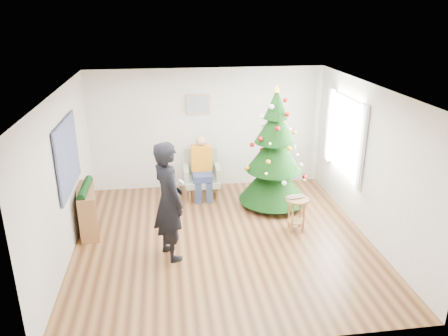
{
  "coord_description": "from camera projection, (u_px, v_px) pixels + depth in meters",
  "views": [
    {
      "loc": [
        -0.88,
        -6.56,
        3.81
      ],
      "look_at": [
        0.1,
        0.6,
        1.1
      ],
      "focal_mm": 35.0,
      "sensor_mm": 36.0,
      "label": 1
    }
  ],
  "objects": [
    {
      "name": "game_controller",
      "position": [
        181.0,
        182.0,
        6.62
      ],
      "size": [
        0.09,
        0.13,
        0.04
      ],
      "primitive_type": "cube",
      "rotation": [
        0.0,
        0.0,
        0.41
      ],
      "color": "white",
      "rests_on": "standing_man"
    },
    {
      "name": "wall_left",
      "position": [
        63.0,
        177.0,
        6.76
      ],
      "size": [
        0.0,
        5.0,
        5.0
      ],
      "primitive_type": "plane",
      "rotation": [
        1.57,
        0.0,
        1.57
      ],
      "color": "silver",
      "rests_on": "floor"
    },
    {
      "name": "laptop",
      "position": [
        297.0,
        198.0,
        7.64
      ],
      "size": [
        0.38,
        0.3,
        0.03
      ],
      "primitive_type": "imported",
      "rotation": [
        0.0,
        0.0,
        0.25
      ],
      "color": "silver",
      "rests_on": "stool"
    },
    {
      "name": "framed_picture",
      "position": [
        198.0,
        104.0,
        9.14
      ],
      "size": [
        0.52,
        0.05,
        0.42
      ],
      "color": "tan",
      "rests_on": "wall_back"
    },
    {
      "name": "christmas_tree",
      "position": [
        274.0,
        153.0,
        8.47
      ],
      "size": [
        1.35,
        1.35,
        2.45
      ],
      "rotation": [
        0.0,
        0.0,
        0.42
      ],
      "color": "#3F2816",
      "rests_on": "floor"
    },
    {
      "name": "tapestry",
      "position": [
        68.0,
        156.0,
        6.95
      ],
      "size": [
        0.03,
        1.5,
        1.15
      ],
      "primitive_type": "cube",
      "color": "black",
      "rests_on": "wall_left"
    },
    {
      "name": "wall_right",
      "position": [
        369.0,
        163.0,
        7.39
      ],
      "size": [
        0.0,
        5.0,
        5.0
      ],
      "primitive_type": "plane",
      "rotation": [
        1.57,
        0.0,
        -1.57
      ],
      "color": "silver",
      "rests_on": "floor"
    },
    {
      "name": "wall_back",
      "position": [
        207.0,
        129.0,
        9.4
      ],
      "size": [
        5.0,
        0.0,
        5.0
      ],
      "primitive_type": "plane",
      "rotation": [
        1.57,
        0.0,
        0.0
      ],
      "color": "silver",
      "rests_on": "floor"
    },
    {
      "name": "console",
      "position": [
        88.0,
        210.0,
        7.72
      ],
      "size": [
        0.47,
        1.04,
        0.8
      ],
      "primitive_type": "cube",
      "rotation": [
        0.0,
        0.0,
        0.17
      ],
      "color": "brown",
      "rests_on": "floor"
    },
    {
      "name": "wall_front",
      "position": [
        253.0,
        250.0,
        4.76
      ],
      "size": [
        5.0,
        0.0,
        5.0
      ],
      "primitive_type": "plane",
      "rotation": [
        -1.57,
        0.0,
        0.0
      ],
      "color": "silver",
      "rests_on": "floor"
    },
    {
      "name": "garland",
      "position": [
        85.0,
        188.0,
        7.57
      ],
      "size": [
        0.14,
        0.9,
        0.14
      ],
      "primitive_type": "cylinder",
      "rotation": [
        1.57,
        0.0,
        0.0
      ],
      "color": "black",
      "rests_on": "console"
    },
    {
      "name": "stool",
      "position": [
        296.0,
        214.0,
        7.75
      ],
      "size": [
        0.41,
        0.41,
        0.62
      ],
      "rotation": [
        0.0,
        0.0,
        -0.1
      ],
      "color": "brown",
      "rests_on": "floor"
    },
    {
      "name": "standing_man",
      "position": [
        169.0,
        201.0,
        6.73
      ],
      "size": [
        0.71,
        0.83,
        1.93
      ],
      "primitive_type": "imported",
      "rotation": [
        0.0,
        0.0,
        1.99
      ],
      "color": "black",
      "rests_on": "floor"
    },
    {
      "name": "curtains",
      "position": [
        344.0,
        135.0,
        8.24
      ],
      "size": [
        0.05,
        1.75,
        1.5
      ],
      "color": "white",
      "rests_on": "wall_right"
    },
    {
      "name": "floor",
      "position": [
        223.0,
        240.0,
        7.53
      ],
      "size": [
        5.0,
        5.0,
        0.0
      ],
      "primitive_type": "plane",
      "color": "brown",
      "rests_on": "ground"
    },
    {
      "name": "seated_person",
      "position": [
        202.0,
        167.0,
        9.0
      ],
      "size": [
        0.42,
        0.61,
        1.31
      ],
      "rotation": [
        0.0,
        0.0,
        -0.01
      ],
      "color": "navy",
      "rests_on": "armchair"
    },
    {
      "name": "armchair",
      "position": [
        202.0,
        179.0,
        9.16
      ],
      "size": [
        0.77,
        0.7,
        1.0
      ],
      "rotation": [
        0.0,
        0.0,
        -0.01
      ],
      "color": "gray",
      "rests_on": "floor"
    },
    {
      "name": "ceiling",
      "position": [
        223.0,
        90.0,
        6.62
      ],
      "size": [
        5.0,
        5.0,
        0.0
      ],
      "primitive_type": "plane",
      "rotation": [
        3.14,
        0.0,
        0.0
      ],
      "color": "white",
      "rests_on": "wall_back"
    },
    {
      "name": "window_panel",
      "position": [
        345.0,
        135.0,
        8.25
      ],
      "size": [
        0.04,
        1.3,
        1.4
      ],
      "primitive_type": "cube",
      "color": "white",
      "rests_on": "wall_right"
    }
  ]
}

